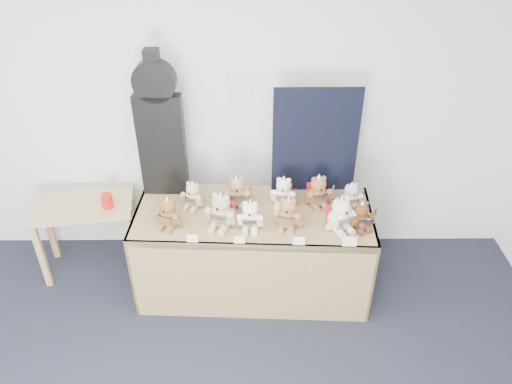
{
  "coord_description": "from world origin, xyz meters",
  "views": [
    {
      "loc": [
        0.7,
        -1.17,
        3.06
      ],
      "look_at": [
        0.71,
        1.8,
        1.02
      ],
      "focal_mm": 35.0,
      "sensor_mm": 36.0,
      "label": 1
    }
  ],
  "objects_px": {
    "display_table": "(253,235)",
    "teddy_back_right": "(318,192)",
    "teddy_front_left": "(221,211)",
    "side_table": "(85,216)",
    "teddy_back_left": "(193,195)",
    "red_cup": "(107,201)",
    "teddy_front_centre": "(250,216)",
    "teddy_front_right": "(288,214)",
    "teddy_front_end": "(361,217)",
    "teddy_back_end": "(351,197)",
    "teddy_back_centre_left": "(237,192)",
    "teddy_back_centre_right": "(283,192)",
    "teddy_front_far_left": "(168,213)",
    "teddy_front_far_right": "(341,215)",
    "guitar_case": "(160,128)"
  },
  "relations": [
    {
      "from": "teddy_front_centre",
      "to": "teddy_front_end",
      "type": "relative_size",
      "value": 1.04
    },
    {
      "from": "teddy_back_left",
      "to": "teddy_back_end",
      "type": "distance_m",
      "value": 1.22
    },
    {
      "from": "teddy_back_centre_left",
      "to": "teddy_back_end",
      "type": "xyz_separation_m",
      "value": [
        0.88,
        -0.04,
        -0.02
      ]
    },
    {
      "from": "display_table",
      "to": "teddy_back_end",
      "type": "bearing_deg",
      "value": 13.62
    },
    {
      "from": "side_table",
      "to": "teddy_front_centre",
      "type": "height_order",
      "value": "teddy_front_centre"
    },
    {
      "from": "teddy_front_centre",
      "to": "teddy_back_left",
      "type": "distance_m",
      "value": 0.52
    },
    {
      "from": "teddy_front_far_right",
      "to": "teddy_front_end",
      "type": "bearing_deg",
      "value": -22.08
    },
    {
      "from": "display_table",
      "to": "teddy_front_left",
      "type": "bearing_deg",
      "value": -159.72
    },
    {
      "from": "teddy_back_right",
      "to": "teddy_back_centre_left",
      "type": "bearing_deg",
      "value": 167.36
    },
    {
      "from": "teddy_back_left",
      "to": "teddy_back_right",
      "type": "bearing_deg",
      "value": 24.03
    },
    {
      "from": "red_cup",
      "to": "teddy_front_far_right",
      "type": "relative_size",
      "value": 0.39
    },
    {
      "from": "teddy_front_right",
      "to": "guitar_case",
      "type": "bearing_deg",
      "value": 166.59
    },
    {
      "from": "teddy_front_far_right",
      "to": "teddy_back_centre_left",
      "type": "xyz_separation_m",
      "value": [
        -0.76,
        0.31,
        -0.01
      ]
    },
    {
      "from": "red_cup",
      "to": "teddy_back_end",
      "type": "bearing_deg",
      "value": -3.86
    },
    {
      "from": "teddy_front_left",
      "to": "teddy_back_right",
      "type": "relative_size",
      "value": 1.09
    },
    {
      "from": "teddy_front_end",
      "to": "display_table",
      "type": "bearing_deg",
      "value": 149.71
    },
    {
      "from": "teddy_front_far_right",
      "to": "teddy_back_right",
      "type": "distance_m",
      "value": 0.34
    },
    {
      "from": "teddy_front_far_left",
      "to": "teddy_front_left",
      "type": "relative_size",
      "value": 0.88
    },
    {
      "from": "side_table",
      "to": "teddy_front_left",
      "type": "relative_size",
      "value": 2.74
    },
    {
      "from": "side_table",
      "to": "teddy_back_centre_right",
      "type": "relative_size",
      "value": 3.18
    },
    {
      "from": "display_table",
      "to": "teddy_front_far_left",
      "type": "relative_size",
      "value": 6.7
    },
    {
      "from": "teddy_front_end",
      "to": "teddy_back_right",
      "type": "distance_m",
      "value": 0.41
    },
    {
      "from": "side_table",
      "to": "red_cup",
      "type": "distance_m",
      "value": 0.3
    },
    {
      "from": "teddy_back_right",
      "to": "side_table",
      "type": "bearing_deg",
      "value": 163.03
    },
    {
      "from": "red_cup",
      "to": "teddy_back_centre_right",
      "type": "bearing_deg",
      "value": -3.43
    },
    {
      "from": "teddy_back_centre_right",
      "to": "teddy_front_right",
      "type": "bearing_deg",
      "value": -76.58
    },
    {
      "from": "teddy_front_far_right",
      "to": "teddy_front_end",
      "type": "height_order",
      "value": "teddy_front_far_right"
    },
    {
      "from": "teddy_back_centre_right",
      "to": "teddy_back_left",
      "type": "bearing_deg",
      "value": -168.05
    },
    {
      "from": "teddy_front_right",
      "to": "teddy_back_left",
      "type": "height_order",
      "value": "teddy_front_right"
    },
    {
      "from": "teddy_back_right",
      "to": "teddy_front_end",
      "type": "bearing_deg",
      "value": -60.16
    },
    {
      "from": "side_table",
      "to": "teddy_front_right",
      "type": "height_order",
      "value": "teddy_front_right"
    },
    {
      "from": "teddy_back_centre_right",
      "to": "red_cup",
      "type": "bearing_deg",
      "value": -173.61
    },
    {
      "from": "teddy_front_end",
      "to": "teddy_back_centre_left",
      "type": "bearing_deg",
      "value": 139.85
    },
    {
      "from": "teddy_front_far_right",
      "to": "teddy_back_left",
      "type": "xyz_separation_m",
      "value": [
        -1.1,
        0.29,
        -0.02
      ]
    },
    {
      "from": "display_table",
      "to": "red_cup",
      "type": "distance_m",
      "value": 1.21
    },
    {
      "from": "side_table",
      "to": "teddy_front_centre",
      "type": "xyz_separation_m",
      "value": [
        1.38,
        -0.43,
        0.32
      ]
    },
    {
      "from": "guitar_case",
      "to": "red_cup",
      "type": "distance_m",
      "value": 0.78
    },
    {
      "from": "teddy_front_left",
      "to": "teddy_back_centre_left",
      "type": "distance_m",
      "value": 0.28
    },
    {
      "from": "teddy_back_centre_left",
      "to": "teddy_front_end",
      "type": "bearing_deg",
      "value": -20.35
    },
    {
      "from": "teddy_front_far_right",
      "to": "teddy_back_centre_left",
      "type": "height_order",
      "value": "teddy_front_far_right"
    },
    {
      "from": "guitar_case",
      "to": "teddy_back_right",
      "type": "bearing_deg",
      "value": -7.09
    },
    {
      "from": "teddy_back_centre_right",
      "to": "side_table",
      "type": "bearing_deg",
      "value": -174.7
    },
    {
      "from": "teddy_back_end",
      "to": "teddy_back_centre_left",
      "type": "bearing_deg",
      "value": 159.43
    },
    {
      "from": "display_table",
      "to": "teddy_back_end",
      "type": "xyz_separation_m",
      "value": [
        0.76,
        0.15,
        0.26
      ]
    },
    {
      "from": "red_cup",
      "to": "teddy_front_centre",
      "type": "bearing_deg",
      "value": -18.58
    },
    {
      "from": "side_table",
      "to": "teddy_front_right",
      "type": "relative_size",
      "value": 3.07
    },
    {
      "from": "teddy_back_centre_right",
      "to": "teddy_front_far_left",
      "type": "bearing_deg",
      "value": -152.69
    },
    {
      "from": "teddy_back_left",
      "to": "teddy_front_far_left",
      "type": "bearing_deg",
      "value": -99.75
    },
    {
      "from": "teddy_back_centre_left",
      "to": "teddy_front_far_left",
      "type": "bearing_deg",
      "value": -154.27
    },
    {
      "from": "display_table",
      "to": "teddy_back_right",
      "type": "height_order",
      "value": "teddy_back_right"
    }
  ]
}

